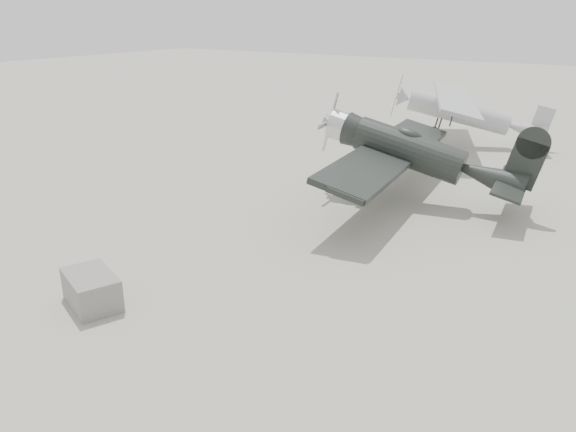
% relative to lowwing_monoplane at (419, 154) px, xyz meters
% --- Properties ---
extents(ground, '(160.00, 160.00, 0.00)m').
position_rel_lowwing_monoplane_xyz_m(ground, '(0.13, -8.10, -2.07)').
color(ground, gray).
rests_on(ground, ground).
extents(lowwing_monoplane, '(8.70, 12.18, 3.92)m').
position_rel_lowwing_monoplane_xyz_m(lowwing_monoplane, '(0.00, 0.00, 0.00)').
color(lowwing_monoplane, black).
rests_on(lowwing_monoplane, ground).
extents(highwing_monoplane, '(8.83, 12.17, 3.50)m').
position_rel_lowwing_monoplane_xyz_m(highwing_monoplane, '(-1.51, 11.43, 0.12)').
color(highwing_monoplane, '#A4A6A9').
rests_on(highwing_monoplane, ground).
extents(equipment_block, '(2.09, 1.72, 0.90)m').
position_rel_lowwing_monoplane_xyz_m(equipment_block, '(-4.18, -12.95, -1.62)').
color(equipment_block, slate).
rests_on(equipment_block, ground).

